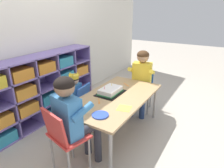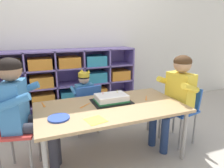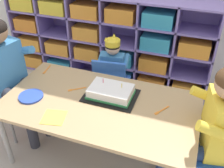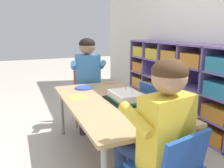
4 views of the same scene
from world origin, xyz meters
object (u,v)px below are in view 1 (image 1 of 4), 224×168
(activity_table, at_px, (115,99))
(classroom_chair_guest_side, at_px, (142,86))
(adult_helper_seated, at_px, (73,114))
(fork_at_table_front_edge, at_px, (126,85))
(classroom_chair_blue, at_px, (79,102))
(fork_by_napkin, at_px, (67,110))
(paper_plate_stack, at_px, (100,115))
(birthday_cake_on_tray, at_px, (110,91))
(classroom_chair_adult_side, at_px, (64,135))
(fork_near_child_seat, at_px, (99,102))
(guest_at_table_side, at_px, (141,76))
(child_with_crown, at_px, (72,93))

(activity_table, height_order, classroom_chair_guest_side, classroom_chair_guest_side)
(adult_helper_seated, bearing_deg, fork_at_table_front_edge, -75.21)
(classroom_chair_blue, relative_size, classroom_chair_guest_side, 0.98)
(classroom_chair_blue, xyz_separation_m, fork_by_napkin, (-0.51, -0.27, 0.18))
(activity_table, relative_size, paper_plate_stack, 7.81)
(birthday_cake_on_tray, distance_m, paper_plate_stack, 0.61)
(classroom_chair_adult_side, height_order, paper_plate_stack, classroom_chair_adult_side)
(fork_at_table_front_edge, bearing_deg, fork_near_child_seat, 119.05)
(birthday_cake_on_tray, xyz_separation_m, fork_near_child_seat, (-0.29, -0.01, -0.03))
(fork_at_table_front_edge, bearing_deg, classroom_chair_blue, 80.87)
(guest_at_table_side, height_order, fork_at_table_front_edge, guest_at_table_side)
(child_with_crown, xyz_separation_m, guest_at_table_side, (0.89, -0.68, 0.12))
(fork_by_napkin, bearing_deg, paper_plate_stack, -172.83)
(guest_at_table_side, bearing_deg, fork_by_napkin, -113.73)
(fork_near_child_seat, bearing_deg, birthday_cake_on_tray, -35.12)
(guest_at_table_side, bearing_deg, fork_at_table_front_edge, -118.43)
(activity_table, bearing_deg, birthday_cake_on_tray, 65.20)
(classroom_chair_blue, bearing_deg, fork_near_child_seat, 65.79)
(fork_by_napkin, bearing_deg, birthday_cake_on_tray, -111.69)
(classroom_chair_blue, bearing_deg, guest_at_table_side, 139.28)
(classroom_chair_blue, relative_size, classroom_chair_adult_side, 0.84)
(paper_plate_stack, bearing_deg, fork_at_table_front_edge, 10.33)
(guest_at_table_side, xyz_separation_m, paper_plate_stack, (-1.28, -0.08, -0.07))
(child_with_crown, relative_size, fork_by_napkin, 5.65)
(classroom_chair_blue, relative_size, fork_by_napkin, 4.47)
(classroom_chair_guest_side, xyz_separation_m, fork_at_table_front_edge, (-0.43, 0.08, 0.14))
(activity_table, bearing_deg, classroom_chair_adult_side, 176.53)
(classroom_chair_blue, distance_m, fork_at_table_front_edge, 0.75)
(classroom_chair_blue, distance_m, guest_at_table_side, 1.08)
(guest_at_table_side, height_order, fork_by_napkin, guest_at_table_side)
(paper_plate_stack, bearing_deg, birthday_cake_on_tray, 21.11)
(classroom_chair_blue, bearing_deg, child_with_crown, -90.68)
(adult_helper_seated, distance_m, guest_at_table_side, 1.56)
(classroom_chair_adult_side, height_order, birthday_cake_on_tray, classroom_chair_adult_side)
(classroom_chair_guest_side, relative_size, fork_near_child_seat, 5.30)
(fork_near_child_seat, bearing_deg, child_with_crown, 39.77)
(classroom_chair_guest_side, xyz_separation_m, birthday_cake_on_tray, (-0.82, 0.12, 0.18))
(fork_at_table_front_edge, height_order, fork_by_napkin, same)
(child_with_crown, distance_m, fork_near_child_seat, 0.57)
(child_with_crown, distance_m, birthday_cake_on_tray, 0.57)
(activity_table, relative_size, classroom_chair_guest_side, 2.19)
(paper_plate_stack, bearing_deg, fork_near_child_seat, 36.81)
(adult_helper_seated, xyz_separation_m, classroom_chair_guest_side, (1.67, -0.04, -0.26))
(classroom_chair_guest_side, bearing_deg, fork_by_napkin, -112.06)
(adult_helper_seated, bearing_deg, classroom_chair_adult_side, 90.00)
(paper_plate_stack, height_order, fork_near_child_seat, paper_plate_stack)
(classroom_chair_guest_side, relative_size, paper_plate_stack, 3.56)
(adult_helper_seated, relative_size, paper_plate_stack, 5.82)
(birthday_cake_on_tray, bearing_deg, fork_at_table_front_edge, -6.27)
(classroom_chair_blue, bearing_deg, fork_at_table_front_edge, 131.97)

